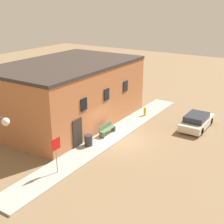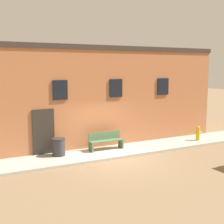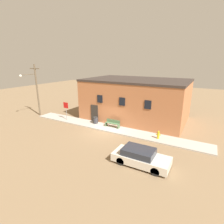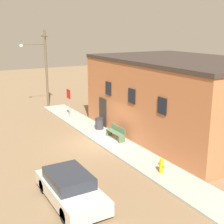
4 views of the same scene
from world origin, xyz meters
The scene contains 8 objects.
ground_plane centered at (0.00, 0.00, 0.00)m, with size 80.00×80.00×0.00m, color #846B4C.
sidewalk centered at (0.00, 1.00, 0.06)m, with size 20.98×2.01×0.13m.
brick_building centered at (1.04, 6.00, 2.58)m, with size 12.58×8.10×5.15m.
fire_hydrant centered at (5.52, 0.81, 0.52)m, with size 0.45×0.21×0.78m.
stop_sign centered at (-6.19, 0.77, 1.72)m, with size 0.73×0.06×2.25m.
bench centered at (0.17, 1.39, 0.55)m, with size 1.69×0.44×0.83m.
trash_bin centered at (-2.19, 1.41, 0.53)m, with size 0.61×0.61×0.79m.
parked_car centered at (5.50, -3.98, 0.59)m, with size 4.12×1.77×1.22m.
Camera 1 is at (-18.36, -10.99, 10.06)m, focal length 50.00 mm.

